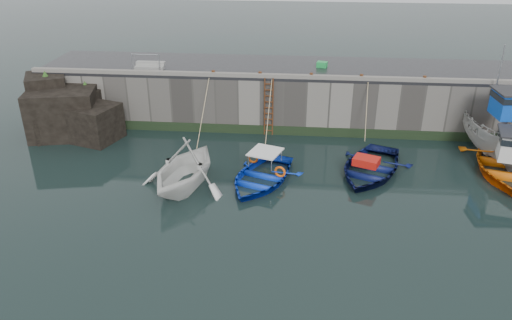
# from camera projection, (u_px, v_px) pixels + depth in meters

# --- Properties ---
(ground) EXTENTS (120.00, 120.00, 0.00)m
(ground) POSITION_uv_depth(u_px,v_px,m) (303.00, 240.00, 18.37)
(ground) COLOR black
(ground) RESTS_ON ground
(quay_back) EXTENTS (30.00, 5.00, 3.00)m
(quay_back) POSITION_uv_depth(u_px,v_px,m) (306.00, 95.00, 28.93)
(quay_back) COLOR slate
(quay_back) RESTS_ON ground
(road_back) EXTENTS (30.00, 5.00, 0.16)m
(road_back) POSITION_uv_depth(u_px,v_px,m) (307.00, 68.00, 28.24)
(road_back) COLOR black
(road_back) RESTS_ON quay_back
(kerb_back) EXTENTS (30.00, 0.30, 0.20)m
(kerb_back) POSITION_uv_depth(u_px,v_px,m) (307.00, 77.00, 26.06)
(kerb_back) COLOR slate
(kerb_back) RESTS_ON road_back
(algae_back) EXTENTS (30.00, 0.08, 0.50)m
(algae_back) POSITION_uv_depth(u_px,v_px,m) (305.00, 131.00, 27.20)
(algae_back) COLOR black
(algae_back) RESTS_ON ground
(rock_outcrop) EXTENTS (5.85, 4.24, 3.41)m
(rock_outcrop) POSITION_uv_depth(u_px,v_px,m) (67.00, 112.00, 27.08)
(rock_outcrop) COLOR black
(rock_outcrop) RESTS_ON ground
(ladder) EXTENTS (0.51, 0.08, 3.20)m
(ladder) POSITION_uv_depth(u_px,v_px,m) (269.00, 107.00, 26.74)
(ladder) COLOR #3F1E0F
(ladder) RESTS_ON ground
(boat_near_white) EXTENTS (5.13, 5.60, 2.51)m
(boat_near_white) POSITION_uv_depth(u_px,v_px,m) (185.00, 186.00, 22.11)
(boat_near_white) COLOR silver
(boat_near_white) RESTS_ON ground
(boat_near_white_rope) EXTENTS (0.04, 4.63, 3.10)m
(boat_near_white_rope) POSITION_uv_depth(u_px,v_px,m) (204.00, 146.00, 26.06)
(boat_near_white_rope) COLOR tan
(boat_near_white_rope) RESTS_ON ground
(boat_near_blue) EXTENTS (4.65, 5.46, 0.96)m
(boat_near_blue) POSITION_uv_depth(u_px,v_px,m) (261.00, 181.00, 22.57)
(boat_near_blue) COLOR #0D35C8
(boat_near_blue) RESTS_ON ground
(boat_near_blue_rope) EXTENTS (0.04, 3.97, 3.10)m
(boat_near_blue_rope) POSITION_uv_depth(u_px,v_px,m) (267.00, 145.00, 26.16)
(boat_near_blue_rope) COLOR tan
(boat_near_blue_rope) RESTS_ON ground
(boat_near_navy) EXTENTS (5.23, 6.02, 1.04)m
(boat_near_navy) POSITION_uv_depth(u_px,v_px,m) (369.00, 172.00, 23.34)
(boat_near_navy) COLOR #0B1347
(boat_near_navy) RESTS_ON ground
(boat_near_navy_rope) EXTENTS (0.04, 3.10, 3.10)m
(boat_near_navy_rope) POSITION_uv_depth(u_px,v_px,m) (362.00, 144.00, 26.33)
(boat_near_navy_rope) COLOR tan
(boat_near_navy_rope) RESTS_ON ground
(boat_far_white) EXTENTS (3.00, 6.87, 5.59)m
(boat_far_white) POSITION_uv_depth(u_px,v_px,m) (498.00, 134.00, 24.69)
(boat_far_white) COLOR silver
(boat_far_white) RESTS_ON ground
(boat_far_orange) EXTENTS (5.83, 7.15, 4.30)m
(boat_far_orange) POSITION_uv_depth(u_px,v_px,m) (509.00, 163.00, 23.25)
(boat_far_orange) COLOR orange
(boat_far_orange) RESTS_ON ground
(fish_crate) EXTENTS (0.64, 0.53, 0.31)m
(fish_crate) POSITION_uv_depth(u_px,v_px,m) (322.00, 64.00, 28.07)
(fish_crate) COLOR green
(fish_crate) RESTS_ON road_back
(railing) EXTENTS (1.60, 1.05, 1.00)m
(railing) POSITION_uv_depth(u_px,v_px,m) (150.00, 65.00, 27.73)
(railing) COLOR #A5A8AD
(railing) RESTS_ON road_back
(bollard_a) EXTENTS (0.18, 0.18, 0.28)m
(bollard_a) POSITION_uv_depth(u_px,v_px,m) (213.00, 73.00, 26.55)
(bollard_a) COLOR #3F1E0F
(bollard_a) RESTS_ON road_back
(bollard_b) EXTENTS (0.18, 0.18, 0.28)m
(bollard_b) POSITION_uv_depth(u_px,v_px,m) (260.00, 74.00, 26.34)
(bollard_b) COLOR #3F1E0F
(bollard_b) RESTS_ON road_back
(bollard_c) EXTENTS (0.18, 0.18, 0.28)m
(bollard_c) POSITION_uv_depth(u_px,v_px,m) (311.00, 76.00, 26.11)
(bollard_c) COLOR #3F1E0F
(bollard_c) RESTS_ON road_back
(bollard_d) EXTENTS (0.18, 0.18, 0.28)m
(bollard_d) POSITION_uv_depth(u_px,v_px,m) (362.00, 77.00, 25.90)
(bollard_d) COLOR #3F1E0F
(bollard_d) RESTS_ON road_back
(bollard_e) EXTENTS (0.18, 0.18, 0.28)m
(bollard_e) POSITION_uv_depth(u_px,v_px,m) (424.00, 79.00, 25.63)
(bollard_e) COLOR #3F1E0F
(bollard_e) RESTS_ON road_back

